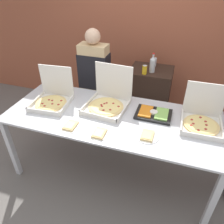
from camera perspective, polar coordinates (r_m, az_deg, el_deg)
The scene contains 15 objects.
ground_plane at distance 3.12m, azimuth 0.00°, elevation -14.75°, with size 16.00×16.00×0.00m, color slate.
brick_wall_behind at distance 3.82m, azimuth 8.48°, elevation 19.45°, with size 10.00×0.06×2.80m.
buffet_table at distance 2.56m, azimuth 0.00°, elevation -2.62°, with size 2.45×1.00×0.91m.
pizza_box_far_right at distance 2.63m, azimuth -1.08°, elevation 3.04°, with size 0.51×0.53×0.47m.
pizza_box_near_left at distance 2.52m, azimuth 22.43°, elevation -1.65°, with size 0.43×0.44×0.42m.
pizza_box_near_right at distance 2.79m, azimuth -15.27°, elevation 3.64°, with size 0.46×0.48×0.43m.
paper_plate_front_center at distance 2.24m, azimuth 9.21°, elevation -6.11°, with size 0.24×0.24×0.03m.
paper_plate_front_right at distance 2.24m, azimuth -3.33°, elevation -5.58°, with size 0.22×0.22×0.03m.
paper_plate_front_left at distance 2.38m, azimuth -10.77°, elevation -3.54°, with size 0.25×0.25×0.03m.
veggie_tray at distance 2.54m, azimuth 10.79°, elevation -0.44°, with size 0.40×0.30×0.05m.
sideboard_podium at distance 3.54m, azimuth 9.47°, elevation 2.91°, with size 0.62×0.52×1.08m.
soda_bottle at distance 3.18m, azimuth 10.54°, elevation 12.24°, with size 0.08×0.08×0.27m.
soda_can_silver at distance 3.41m, azimuth 10.98°, elevation 12.73°, with size 0.07×0.07×0.12m.
soda_can_colored at distance 3.11m, azimuth 8.50°, elevation 10.87°, with size 0.07×0.07×0.12m.
person_server_vest at distance 3.28m, azimuth -4.52°, elevation 8.50°, with size 0.42×0.24×1.66m.
Camera 1 is at (0.64, -1.94, 2.36)m, focal length 35.00 mm.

